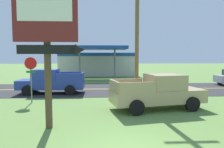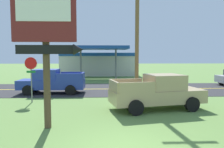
% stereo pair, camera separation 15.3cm
% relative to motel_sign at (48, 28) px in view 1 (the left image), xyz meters
% --- Properties ---
extents(road_asphalt, '(140.00, 8.00, 0.02)m').
position_rel_motel_sign_xyz_m(road_asphalt, '(2.84, 10.66, -4.10)').
color(road_asphalt, '#2B2B2D').
rests_on(road_asphalt, ground).
extents(road_centre_line, '(126.00, 0.20, 0.01)m').
position_rel_motel_sign_xyz_m(road_centre_line, '(2.84, 10.66, -4.08)').
color(road_centre_line, gold).
rests_on(road_centre_line, road_asphalt).
extents(motel_sign, '(2.80, 0.54, 6.18)m').
position_rel_motel_sign_xyz_m(motel_sign, '(0.00, 0.00, 0.00)').
color(motel_sign, brown).
rests_on(motel_sign, ground).
extents(stop_sign, '(0.80, 0.08, 2.95)m').
position_rel_motel_sign_xyz_m(stop_sign, '(-2.40, 5.18, -2.08)').
color(stop_sign, slate).
rests_on(stop_sign, ground).
extents(utility_pole, '(2.14, 0.26, 9.59)m').
position_rel_motel_sign_xyz_m(utility_pole, '(4.52, 5.63, 1.03)').
color(utility_pole, brown).
rests_on(utility_pole, ground).
extents(gas_station, '(12.00, 11.50, 4.40)m').
position_rel_motel_sign_xyz_m(gas_station, '(1.57, 26.08, -2.16)').
color(gas_station, beige).
rests_on(gas_station, ground).
extents(pickup_tan_parked_on_lawn, '(5.49, 3.00, 1.96)m').
position_rel_motel_sign_xyz_m(pickup_tan_parked_on_lawn, '(5.34, 3.12, -3.14)').
color(pickup_tan_parked_on_lawn, tan).
rests_on(pickup_tan_parked_on_lawn, ground).
extents(pickup_blue_on_road, '(5.20, 2.24, 1.96)m').
position_rel_motel_sign_xyz_m(pickup_blue_on_road, '(-1.97, 8.66, -3.14)').
color(pickup_blue_on_road, '#233893').
rests_on(pickup_blue_on_road, ground).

